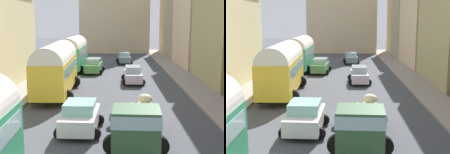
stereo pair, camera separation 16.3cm
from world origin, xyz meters
The scene contains 13 objects.
ground_plane centered at (0.00, 27.00, 0.00)m, with size 154.00×154.00×0.00m, color #43464C.
sidewalk_left centered at (-7.25, 27.00, 0.07)m, with size 2.50×70.00×0.14m, color gray.
sidewalk_right centered at (7.25, 27.00, 0.07)m, with size 2.50×70.00×0.14m, color gray.
building_right_3 centered at (10.54, 40.43, 6.46)m, with size 4.49×11.32×12.85m.
building_right_4 centered at (11.43, 53.38, 5.45)m, with size 6.44×13.79×10.86m.
distant_church centered at (0.00, 58.52, 6.46)m, with size 12.41×6.60×19.15m.
parked_bus_1 centered at (-4.41, 23.50, 2.26)m, with size 3.42×9.16×4.09m.
parked_bus_2 centered at (-4.66, 35.89, 2.21)m, with size 3.30×8.23×3.99m.
cargo_truck_0 centered at (1.29, 13.07, 1.14)m, with size 3.15×6.62×2.18m.
car_0 centered at (1.91, 28.43, 0.81)m, with size 2.17×4.25×1.62m.
car_1 centered at (1.42, 42.33, 0.78)m, with size 2.23×3.95×1.54m.
car_3 centered at (-1.56, 14.86, 0.82)m, with size 2.47×3.69×1.65m.
car_4 centered at (-2.18, 34.24, 0.84)m, with size 2.39×4.46×1.68m.
Camera 2 is at (0.50, -1.54, 5.87)m, focal length 51.58 mm.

